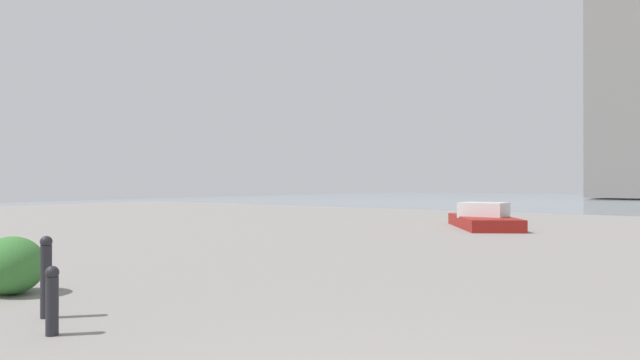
# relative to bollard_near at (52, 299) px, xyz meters

# --- Properties ---
(bollard_near) EXTENTS (0.13, 0.13, 0.68)m
(bollard_near) POSITION_rel_bollard_near_xyz_m (0.00, 0.00, 0.00)
(bollard_near) COLOR #232328
(bollard_near) RESTS_ON ground
(bollard_mid) EXTENTS (0.13, 0.13, 0.90)m
(bollard_mid) POSITION_rel_bollard_near_xyz_m (0.74, -0.33, 0.11)
(bollard_mid) COLOR #232328
(bollard_mid) RESTS_ON ground
(shrub_round) EXTENTS (0.91, 0.82, 0.77)m
(shrub_round) POSITION_rel_bollard_near_xyz_m (2.41, -0.73, 0.03)
(shrub_round) COLOR #387533
(shrub_round) RESTS_ON ground
(boat) EXTENTS (3.51, 4.17, 0.95)m
(boat) POSITION_rel_bollard_near_xyz_m (1.27, -15.07, -0.14)
(boat) COLOR maroon
(boat) RESTS_ON ground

